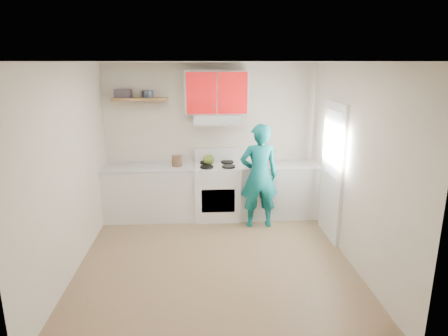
{
  "coord_description": "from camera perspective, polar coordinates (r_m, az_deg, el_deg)",
  "views": [
    {
      "loc": [
        -0.18,
        -4.75,
        2.59
      ],
      "look_at": [
        0.15,
        0.55,
        1.15
      ],
      "focal_mm": 31.22,
      "sensor_mm": 36.0,
      "label": 1
    }
  ],
  "objects": [
    {
      "name": "counter_left",
      "position": [
        6.76,
        -10.7,
        -3.57
      ],
      "size": [
        1.52,
        0.6,
        0.9
      ],
      "primitive_type": "cube",
      "color": "silver",
      "rests_on": "floor"
    },
    {
      "name": "ceiling",
      "position": [
        4.76,
        -1.44,
        15.28
      ],
      "size": [
        3.6,
        3.8,
        0.04
      ],
      "primitive_type": "cube",
      "color": "white",
      "rests_on": "floor"
    },
    {
      "name": "kettle",
      "position": [
        6.62,
        -2.23,
        1.27
      ],
      "size": [
        0.22,
        0.22,
        0.17
      ],
      "primitive_type": "ellipsoid",
      "rotation": [
        0.0,
        0.0,
        -0.16
      ],
      "color": "#576D1E",
      "rests_on": "stove"
    },
    {
      "name": "shelf",
      "position": [
        6.6,
        -12.18,
        9.87
      ],
      "size": [
        0.9,
        0.3,
        0.04
      ],
      "primitive_type": "cube",
      "color": "brown",
      "rests_on": "back_wall"
    },
    {
      "name": "cutting_board",
      "position": [
        6.67,
        5.64,
        0.49
      ],
      "size": [
        0.33,
        0.28,
        0.02
      ],
      "primitive_type": "cube",
      "rotation": [
        0.0,
        0.0,
        -0.26
      ],
      "color": "olive",
      "rests_on": "counter_right"
    },
    {
      "name": "range_hood",
      "position": [
        6.5,
        -1.07,
        7.25
      ],
      "size": [
        0.76,
        0.44,
        0.15
      ],
      "primitive_type": "cube",
      "color": "silver",
      "rests_on": "back_wall"
    },
    {
      "name": "upper_cabinets",
      "position": [
        6.51,
        -1.11,
        11.02
      ],
      "size": [
        1.02,
        0.33,
        0.7
      ],
      "primitive_type": "cube",
      "color": "red",
      "rests_on": "back_wall"
    },
    {
      "name": "floor",
      "position": [
        5.42,
        -1.26,
        -13.41
      ],
      "size": [
        3.8,
        3.8,
        0.0
      ],
      "primitive_type": "plane",
      "color": "brown",
      "rests_on": "ground"
    },
    {
      "name": "books",
      "position": [
        6.65,
        -14.55,
        10.51
      ],
      "size": [
        0.27,
        0.2,
        0.13
      ],
      "primitive_type": "cube",
      "rotation": [
        0.0,
        0.0,
        -0.06
      ],
      "color": "#373036",
      "rests_on": "shelf"
    },
    {
      "name": "stove",
      "position": [
        6.68,
        -0.97,
        -3.42
      ],
      "size": [
        0.76,
        0.65,
        0.92
      ],
      "primitive_type": "cube",
      "color": "white",
      "rests_on": "floor"
    },
    {
      "name": "door",
      "position": [
        6.0,
        15.59,
        -0.53
      ],
      "size": [
        0.05,
        0.85,
        2.05
      ],
      "primitive_type": "cube",
      "color": "white",
      "rests_on": "floor"
    },
    {
      "name": "back_wall",
      "position": [
        6.78,
        -1.98,
        4.19
      ],
      "size": [
        3.6,
        0.04,
        2.6
      ],
      "primitive_type": "cube",
      "color": "beige",
      "rests_on": "floor"
    },
    {
      "name": "right_wall",
      "position": [
        5.31,
        18.46,
        0.3
      ],
      "size": [
        0.04,
        3.8,
        2.6
      ],
      "primitive_type": "cube",
      "color": "beige",
      "rests_on": "floor"
    },
    {
      "name": "silicone_mat",
      "position": [
        6.74,
        11.22,
        0.36
      ],
      "size": [
        0.3,
        0.27,
        0.01
      ],
      "primitive_type": "cube",
      "rotation": [
        0.0,
        0.0,
        -0.18
      ],
      "color": "red",
      "rests_on": "counter_right"
    },
    {
      "name": "tin",
      "position": [
        6.61,
        -11.1,
        10.59
      ],
      "size": [
        0.21,
        0.21,
        0.11
      ],
      "primitive_type": "cylinder",
      "rotation": [
        0.0,
        0.0,
        -0.11
      ],
      "color": "#333D4C",
      "rests_on": "shelf"
    },
    {
      "name": "crock",
      "position": [
        6.54,
        -6.92,
        0.95
      ],
      "size": [
        0.17,
        0.17,
        0.2
      ],
      "primitive_type": "cylinder",
      "rotation": [
        0.0,
        0.0,
        -0.06
      ],
      "color": "#4B3121",
      "rests_on": "counter_left"
    },
    {
      "name": "counter_right",
      "position": [
        6.83,
        7.77,
        -3.23
      ],
      "size": [
        1.32,
        0.6,
        0.9
      ],
      "primitive_type": "cube",
      "color": "silver",
      "rests_on": "floor"
    },
    {
      "name": "front_wall",
      "position": [
        3.14,
        0.04,
        -9.12
      ],
      "size": [
        3.6,
        0.04,
        2.6
      ],
      "primitive_type": "cube",
      "color": "beige",
      "rests_on": "floor"
    },
    {
      "name": "left_wall",
      "position": [
        5.19,
        -21.64,
        -0.34
      ],
      "size": [
        0.04,
        3.8,
        2.6
      ],
      "primitive_type": "cube",
      "color": "beige",
      "rests_on": "floor"
    },
    {
      "name": "door_glass",
      "position": [
        5.9,
        15.63,
        3.45
      ],
      "size": [
        0.01,
        0.55,
        0.95
      ],
      "primitive_type": "cube",
      "color": "white",
      "rests_on": "door"
    },
    {
      "name": "person",
      "position": [
        6.22,
        5.16,
        -1.19
      ],
      "size": [
        0.64,
        0.43,
        1.69
      ],
      "primitive_type": "imported",
      "rotation": [
        0.0,
        0.0,
        3.19
      ],
      "color": "#0A6161",
      "rests_on": "floor"
    }
  ]
}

